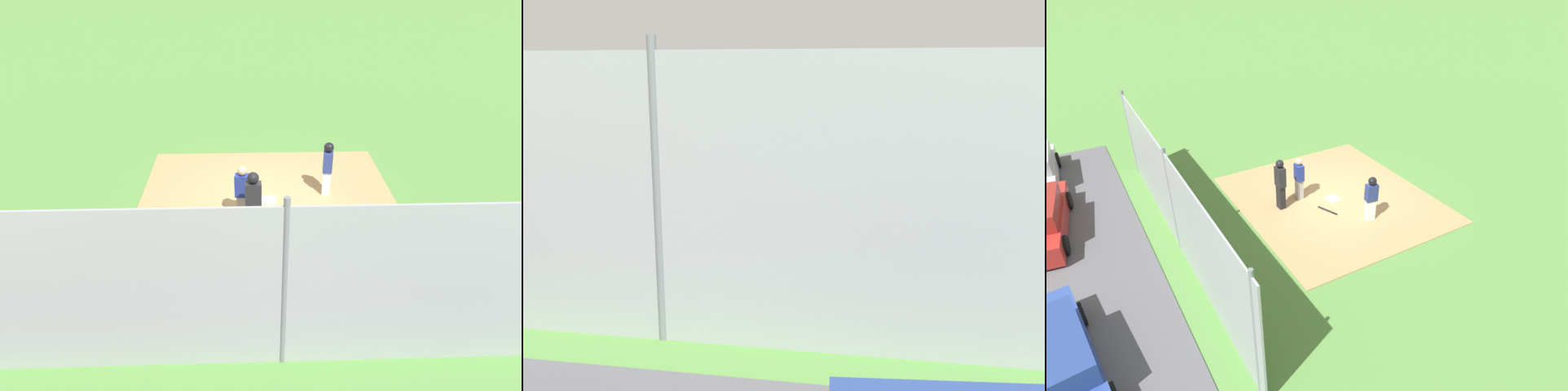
# 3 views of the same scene
# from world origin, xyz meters

# --- Properties ---
(ground_plane) EXTENTS (140.00, 140.00, 0.00)m
(ground_plane) POSITION_xyz_m (0.00, 0.00, 0.00)
(ground_plane) COLOR #51843D
(dirt_infield) EXTENTS (7.20, 6.40, 0.03)m
(dirt_infield) POSITION_xyz_m (0.00, 0.00, 0.01)
(dirt_infield) COLOR #A88456
(dirt_infield) RESTS_ON ground_plane
(home_plate) EXTENTS (0.44, 0.44, 0.02)m
(home_plate) POSITION_xyz_m (0.00, 0.00, 0.04)
(home_plate) COLOR white
(home_plate) RESTS_ON dirt_infield
(catcher) EXTENTS (0.41, 0.30, 1.56)m
(catcher) POSITION_xyz_m (-0.69, -1.00, 0.83)
(catcher) COLOR #9E9EA3
(catcher) RESTS_ON dirt_infield
(umpire) EXTENTS (0.38, 0.27, 1.84)m
(umpire) POSITION_xyz_m (-0.43, -1.87, 1.01)
(umpire) COLOR black
(umpire) RESTS_ON dirt_infield
(runner) EXTENTS (0.32, 0.42, 1.58)m
(runner) POSITION_xyz_m (1.69, 0.35, 0.92)
(runner) COLOR silver
(runner) RESTS_ON dirt_infield
(baseball_bat) EXTENTS (0.76, 0.35, 0.06)m
(baseball_bat) POSITION_xyz_m (0.60, -0.61, 0.06)
(baseball_bat) COLOR black
(baseball_bat) RESTS_ON dirt_infield
(baseball) EXTENTS (0.07, 0.07, 0.07)m
(baseball) POSITION_xyz_m (-0.15, -0.00, 0.07)
(baseball) COLOR white
(baseball) RESTS_ON dirt_infield
(backstop_fence) EXTENTS (12.00, 0.10, 3.35)m
(backstop_fence) POSITION_xyz_m (0.00, -5.55, 1.60)
(backstop_fence) COLOR #93999E
(backstop_fence) RESTS_ON ground_plane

